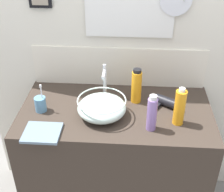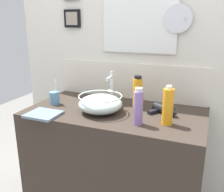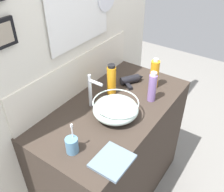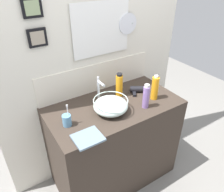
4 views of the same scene
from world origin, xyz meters
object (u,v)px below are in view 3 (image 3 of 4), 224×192
hair_drier (132,80)px  lotion_bottle (111,80)px  hand_towel (112,161)px  toothbrush_cup (72,145)px  glass_bowl_sink (116,109)px  spray_bottle (154,74)px  faucet (91,89)px  shampoo_bottle (152,87)px

hair_drier → lotion_bottle: size_ratio=0.90×
lotion_bottle → hand_towel: bearing=-144.7°
toothbrush_cup → hand_towel: bearing=-74.0°
glass_bowl_sink → spray_bottle: 0.45m
lotion_bottle → glass_bowl_sink: bearing=-139.4°
glass_bowl_sink → faucet: 0.20m
shampoo_bottle → lotion_bottle: size_ratio=0.96×
toothbrush_cup → lotion_bottle: 0.60m
hair_drier → spray_bottle: (0.05, -0.16, 0.08)m
toothbrush_cup → spray_bottle: size_ratio=0.78×
hair_drier → glass_bowl_sink: bearing=-162.9°
toothbrush_cup → faucet: bearing=23.3°
faucet → spray_bottle: (0.45, -0.23, -0.03)m
toothbrush_cup → spray_bottle: (0.82, -0.07, 0.06)m
faucet → hair_drier: bearing=-9.5°
hair_drier → spray_bottle: bearing=-74.5°
glass_bowl_sink → shampoo_bottle: size_ratio=1.31×
lotion_bottle → hand_towel: size_ratio=1.13×
lotion_bottle → shampoo_bottle: bearing=-72.7°
faucet → lotion_bottle: size_ratio=1.04×
glass_bowl_sink → hair_drier: 0.42m
shampoo_bottle → hand_towel: 0.62m
toothbrush_cup → spray_bottle: 0.83m
glass_bowl_sink → lotion_bottle: size_ratio=1.26×
lotion_bottle → hand_towel: lotion_bottle is taller
faucet → hand_towel: faucet is taller
hair_drier → toothbrush_cup: bearing=-173.0°
spray_bottle → lotion_bottle: (-0.24, 0.21, 0.00)m
spray_bottle → hair_drier: bearing=105.5°
glass_bowl_sink → lotion_bottle: (0.20, 0.17, 0.05)m
hair_drier → faucet: bearing=170.5°
faucet → spray_bottle: size_ratio=1.02×
glass_bowl_sink → spray_bottle: spray_bottle is taller
hair_drier → hand_towel: 0.78m
spray_bottle → hand_towel: 0.78m
hand_towel → lotion_bottle: bearing=35.3°
glass_bowl_sink → hand_towel: (-0.31, -0.19, -0.05)m
shampoo_bottle → hand_towel: (-0.60, -0.09, -0.10)m
glass_bowl_sink → hand_towel: size_ratio=1.42×
spray_bottle → toothbrush_cup: bearing=175.3°
toothbrush_cup → spray_bottle: bearing=-4.7°
spray_bottle → hand_towel: bearing=-168.6°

